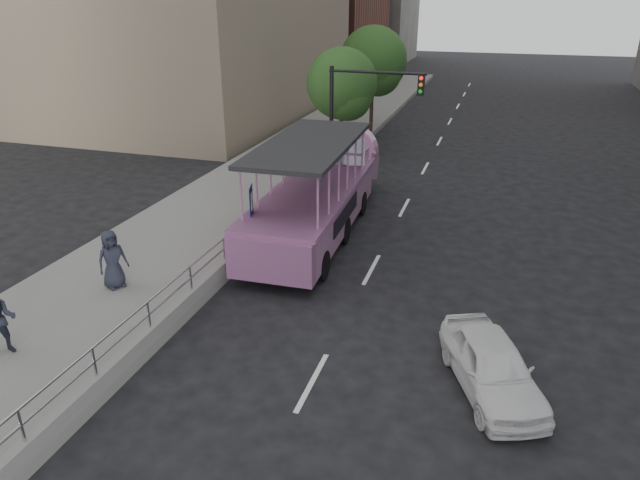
% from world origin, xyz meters
% --- Properties ---
extents(ground, '(160.00, 160.00, 0.00)m').
position_xyz_m(ground, '(0.00, 0.00, 0.00)').
color(ground, black).
extents(sidewalk, '(5.50, 80.00, 0.30)m').
position_xyz_m(sidewalk, '(-5.75, 10.00, 0.15)').
color(sidewalk, gray).
rests_on(sidewalk, ground).
extents(kerb_wall, '(0.24, 30.00, 0.36)m').
position_xyz_m(kerb_wall, '(-3.12, 2.00, 0.48)').
color(kerb_wall, gray).
rests_on(kerb_wall, sidewalk).
extents(guardrail, '(0.07, 22.00, 0.71)m').
position_xyz_m(guardrail, '(-3.12, 2.00, 1.14)').
color(guardrail, silver).
rests_on(guardrail, kerb_wall).
extents(duck_boat, '(3.04, 10.89, 3.59)m').
position_xyz_m(duck_boat, '(-1.64, 6.98, 1.33)').
color(duck_boat, black).
rests_on(duck_boat, ground).
extents(car, '(2.81, 3.92, 1.24)m').
position_xyz_m(car, '(4.82, -1.04, 0.62)').
color(car, white).
rests_on(car, ground).
extents(pedestrian_far, '(0.90, 1.01, 1.73)m').
position_xyz_m(pedestrian_far, '(-5.65, 0.10, 1.16)').
color(pedestrian_far, '#262937').
rests_on(pedestrian_far, sidewalk).
extents(parking_sign, '(0.19, 0.59, 2.72)m').
position_xyz_m(parking_sign, '(-2.60, 3.00, 1.71)').
color(parking_sign, black).
rests_on(parking_sign, ground).
extents(traffic_signal, '(4.20, 0.32, 5.20)m').
position_xyz_m(traffic_signal, '(-1.70, 12.50, 3.50)').
color(traffic_signal, black).
rests_on(traffic_signal, ground).
extents(street_tree_near, '(3.52, 3.52, 5.72)m').
position_xyz_m(street_tree_near, '(-3.30, 15.93, 3.82)').
color(street_tree_near, '#352218').
rests_on(street_tree_near, ground).
extents(street_tree_far, '(3.97, 3.97, 6.45)m').
position_xyz_m(street_tree_far, '(-3.10, 21.93, 4.31)').
color(street_tree_far, '#352218').
rests_on(street_tree_far, ground).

